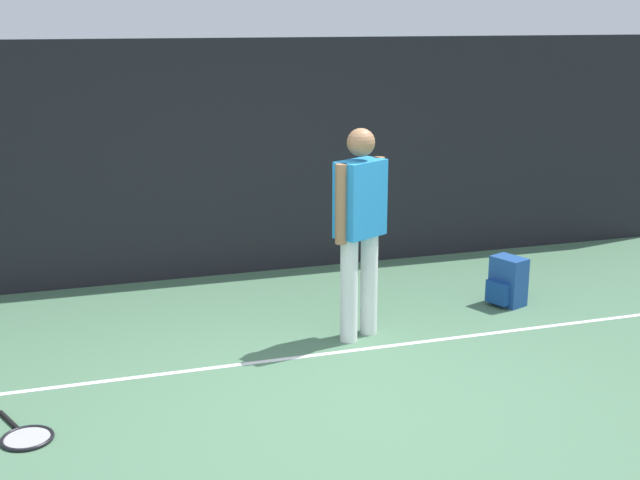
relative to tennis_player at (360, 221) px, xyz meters
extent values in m
plane|color=#4C7556|center=(-0.51, -0.96, -0.97)|extent=(12.00, 12.00, 0.00)
cube|color=black|center=(-0.51, 2.04, 0.20)|extent=(10.00, 0.10, 2.33)
cube|color=white|center=(-0.51, -0.27, -0.96)|extent=(9.00, 0.05, 0.00)
cylinder|color=white|center=(-0.11, -0.06, -0.54)|extent=(0.14, 0.14, 0.85)
cylinder|color=white|center=(0.11, 0.06, -0.54)|extent=(0.14, 0.14, 0.85)
cube|color=#268CD8|center=(0.00, 0.00, 0.18)|extent=(0.46, 0.38, 0.60)
sphere|color=#9E704C|center=(0.00, 0.00, 0.62)|extent=(0.22, 0.22, 0.22)
cylinder|color=#9E704C|center=(-0.19, -0.10, 0.17)|extent=(0.09, 0.09, 0.62)
cylinder|color=#9E704C|center=(0.19, 0.10, 0.17)|extent=(0.09, 0.09, 0.62)
cylinder|color=black|center=(-2.65, -0.72, -0.95)|extent=(0.15, 0.29, 0.03)
torus|color=black|center=(-2.54, -1.00, -0.95)|extent=(0.42, 0.42, 0.02)
cylinder|color=#B2B2B2|center=(-2.54, -1.00, -0.95)|extent=(0.36, 0.36, 0.00)
cube|color=#1E478C|center=(1.56, 0.34, -0.75)|extent=(0.30, 0.35, 0.44)
cube|color=navy|center=(1.43, 0.29, -0.83)|extent=(0.15, 0.23, 0.20)
camera|label=1|loc=(-2.22, -5.98, 1.56)|focal=46.93mm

